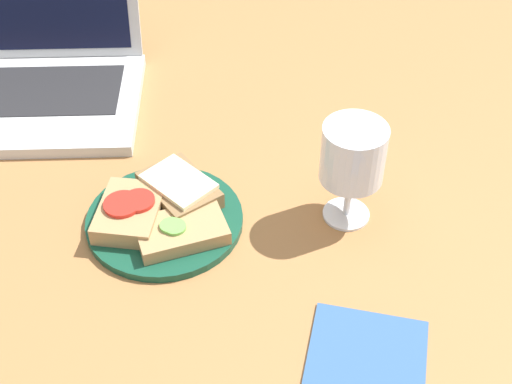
{
  "coord_description": "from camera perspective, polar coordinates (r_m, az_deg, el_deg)",
  "views": [
    {
      "loc": [
        3.21,
        -69.83,
        71.29
      ],
      "look_at": [
        5.61,
        -1.71,
        8.0
      ],
      "focal_mm": 50.0,
      "sensor_mm": 36.0,
      "label": 1
    }
  ],
  "objects": [
    {
      "name": "wine_glass",
      "position": [
        0.91,
        7.76,
        2.78
      ],
      "size": [
        8.32,
        8.32,
        14.82
      ],
      "color": "white",
      "rests_on": "wooden_table"
    },
    {
      "name": "laptop",
      "position": [
        1.22,
        -17.56,
        8.92
      ],
      "size": [
        34.97,
        30.46,
        21.31
      ],
      "color": "silver",
      "rests_on": "wooden_table"
    },
    {
      "name": "wooden_table",
      "position": [
        0.99,
        -3.29,
        -2.17
      ],
      "size": [
        140.0,
        140.0,
        3.0
      ],
      "primitive_type": "cube",
      "color": "#9E6B3D",
      "rests_on": "ground"
    },
    {
      "name": "napkin",
      "position": [
        0.83,
        8.86,
        -12.85
      ],
      "size": [
        15.82,
        15.22,
        0.4
      ],
      "primitive_type": "cube",
      "rotation": [
        0.0,
        0.0,
        -0.25
      ],
      "color": "#33598C",
      "rests_on": "wooden_table"
    },
    {
      "name": "sandwich_with_cheese",
      "position": [
        0.98,
        -6.16,
        0.28
      ],
      "size": [
        12.38,
        13.27,
        3.05
      ],
      "color": "brown",
      "rests_on": "plate"
    },
    {
      "name": "sandwich_with_tomato",
      "position": [
        0.95,
        -10.06,
        -1.56
      ],
      "size": [
        9.5,
        11.65,
        3.11
      ],
      "color": "#A88456",
      "rests_on": "plate"
    },
    {
      "name": "sandwich_with_cucumber",
      "position": [
        0.92,
        -6.03,
        -3.09
      ],
      "size": [
        12.98,
        10.07,
        2.5
      ],
      "color": "#A88456",
      "rests_on": "plate"
    },
    {
      "name": "plate",
      "position": [
        0.96,
        -7.31,
        -2.24
      ],
      "size": [
        21.01,
        21.01,
        1.15
      ],
      "primitive_type": "cylinder",
      "color": "#144733",
      "rests_on": "wooden_table"
    }
  ]
}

